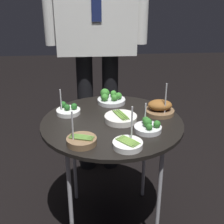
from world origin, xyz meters
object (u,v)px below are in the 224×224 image
at_px(bowl_asparagus_mid_left, 128,144).
at_px(bowl_broccoli_back_left, 68,110).
at_px(bowl_asparagus_far_rim, 121,118).
at_px(bowl_broccoli_back_right, 111,98).
at_px(bowl_asparagus_near_rim, 81,140).
at_px(bowl_roast_mid_right, 160,108).
at_px(serving_cart, 112,128).
at_px(waiter_figure, 96,13).
at_px(bowl_broccoli_front_left, 148,127).

xyz_separation_m(bowl_asparagus_mid_left, bowl_broccoli_back_left, (-0.27, 0.36, 0.00)).
relative_size(bowl_asparagus_mid_left, bowl_asparagus_far_rim, 1.07).
bearing_deg(bowl_broccoli_back_right, bowl_broccoli_back_left, -149.70).
distance_m(bowl_broccoli_back_left, bowl_asparagus_far_rim, 0.28).
distance_m(bowl_broccoli_back_left, bowl_asparagus_near_rim, 0.33).
bearing_deg(bowl_roast_mid_right, bowl_asparagus_near_rim, -144.17).
distance_m(serving_cart, bowl_roast_mid_right, 0.27).
height_order(bowl_broccoli_back_right, waiter_figure, waiter_figure).
bearing_deg(bowl_asparagus_mid_left, bowl_broccoli_back_right, 94.53).
distance_m(bowl_asparagus_mid_left, bowl_asparagus_near_rim, 0.20).
height_order(bowl_broccoli_back_left, bowl_roast_mid_right, bowl_roast_mid_right).
distance_m(serving_cart, bowl_broccoli_front_left, 0.21).
xyz_separation_m(bowl_roast_mid_right, bowl_broccoli_front_left, (-0.09, -0.19, -0.01)).
height_order(serving_cart, bowl_roast_mid_right, bowl_roast_mid_right).
height_order(bowl_asparagus_mid_left, bowl_broccoli_front_left, bowl_asparagus_mid_left).
bearing_deg(serving_cart, bowl_asparagus_near_rim, -124.28).
distance_m(bowl_asparagus_mid_left, bowl_asparagus_far_rim, 0.26).
xyz_separation_m(serving_cart, bowl_asparagus_far_rim, (0.04, 0.00, 0.06)).
height_order(bowl_asparagus_near_rim, waiter_figure, waiter_figure).
relative_size(serving_cart, bowl_broccoli_front_left, 5.51).
height_order(bowl_asparagus_mid_left, bowl_asparagus_near_rim, bowl_asparagus_mid_left).
relative_size(serving_cart, bowl_broccoli_back_right, 4.49).
distance_m(bowl_broccoli_back_right, bowl_asparagus_near_rim, 0.48).
bearing_deg(bowl_roast_mid_right, bowl_asparagus_mid_left, -121.93).
height_order(bowl_broccoli_back_right, bowl_roast_mid_right, bowl_roast_mid_right).
bearing_deg(bowl_broccoli_back_left, bowl_broccoli_front_left, -30.44).
xyz_separation_m(bowl_asparagus_mid_left, bowl_asparagus_far_rim, (-0.01, 0.26, -0.00)).
bearing_deg(bowl_broccoli_back_left, bowl_roast_mid_right, -4.23).
relative_size(serving_cart, bowl_asparagus_near_rim, 4.42).
distance_m(serving_cart, bowl_asparagus_near_rim, 0.27).
bearing_deg(serving_cart, bowl_broccoli_back_right, 87.84).
relative_size(bowl_broccoli_back_left, bowl_asparagus_far_rim, 0.84).
distance_m(bowl_broccoli_back_left, waiter_figure, 0.65).
bearing_deg(bowl_asparagus_near_rim, bowl_broccoli_back_left, 103.10).
bearing_deg(bowl_broccoli_back_right, waiter_figure, 101.55).
xyz_separation_m(bowl_broccoli_back_right, bowl_roast_mid_right, (0.24, -0.17, 0.01)).
xyz_separation_m(bowl_asparagus_far_rim, bowl_broccoli_front_left, (0.12, -0.12, 0.01)).
bearing_deg(bowl_roast_mid_right, bowl_broccoli_back_left, 175.77).
bearing_deg(bowl_broccoli_front_left, bowl_asparagus_far_rim, 134.46).
distance_m(bowl_asparagus_mid_left, waiter_figure, 0.94).
bearing_deg(serving_cart, bowl_broccoli_front_left, -35.57).
xyz_separation_m(serving_cart, bowl_asparagus_near_rim, (-0.15, -0.21, 0.06)).
relative_size(serving_cart, waiter_figure, 0.41).
xyz_separation_m(serving_cart, waiter_figure, (-0.06, 0.57, 0.49)).
distance_m(bowl_asparagus_mid_left, bowl_broccoli_back_left, 0.45).
height_order(serving_cart, bowl_broccoli_back_right, bowl_broccoli_back_right).
bearing_deg(bowl_asparagus_far_rim, bowl_asparagus_mid_left, -88.76).
xyz_separation_m(bowl_broccoli_back_left, bowl_roast_mid_right, (0.48, -0.04, 0.01)).
bearing_deg(bowl_broccoli_back_right, bowl_asparagus_far_rim, -81.94).
height_order(serving_cart, bowl_broccoli_back_left, bowl_broccoli_back_left).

